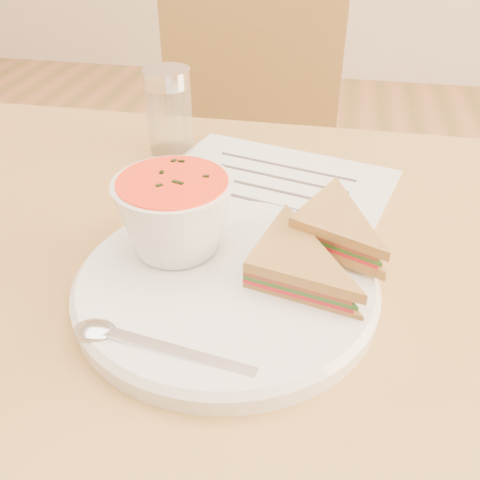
% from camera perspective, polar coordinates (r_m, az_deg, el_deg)
% --- Properties ---
extents(dining_table, '(1.00, 0.70, 0.75)m').
position_cam_1_polar(dining_table, '(0.88, -1.53, -20.59)').
color(dining_table, '#94602E').
rests_on(dining_table, floor).
extents(chair_far, '(0.42, 0.42, 0.94)m').
position_cam_1_polar(chair_far, '(1.23, -0.58, 3.85)').
color(chair_far, brown).
rests_on(chair_far, floor).
extents(plate, '(0.31, 0.31, 0.02)m').
position_cam_1_polar(plate, '(0.53, -1.48, -4.84)').
color(plate, white).
rests_on(plate, dining_table).
extents(soup_bowl, '(0.13, 0.13, 0.08)m').
position_cam_1_polar(soup_bowl, '(0.54, -6.94, 2.34)').
color(soup_bowl, white).
rests_on(soup_bowl, plate).
extents(sandwich_half_a, '(0.14, 0.14, 0.03)m').
position_cam_1_polar(sandwich_half_a, '(0.50, 0.31, -4.02)').
color(sandwich_half_a, '#AD873D').
rests_on(sandwich_half_a, plate).
extents(sandwich_half_b, '(0.14, 0.14, 0.03)m').
position_cam_1_polar(sandwich_half_b, '(0.54, 5.15, 0.92)').
color(sandwich_half_b, '#AD873D').
rests_on(sandwich_half_b, plate).
extents(spoon, '(0.19, 0.06, 0.01)m').
position_cam_1_polar(spoon, '(0.45, -9.14, -11.12)').
color(spoon, silver).
rests_on(spoon, plate).
extents(paper_menu, '(0.35, 0.29, 0.00)m').
position_cam_1_polar(paper_menu, '(0.72, 3.40, 6.01)').
color(paper_menu, white).
rests_on(paper_menu, dining_table).
extents(condiment_shaker, '(0.08, 0.08, 0.12)m').
position_cam_1_polar(condiment_shaker, '(0.80, -7.54, 13.45)').
color(condiment_shaker, silver).
rests_on(condiment_shaker, dining_table).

